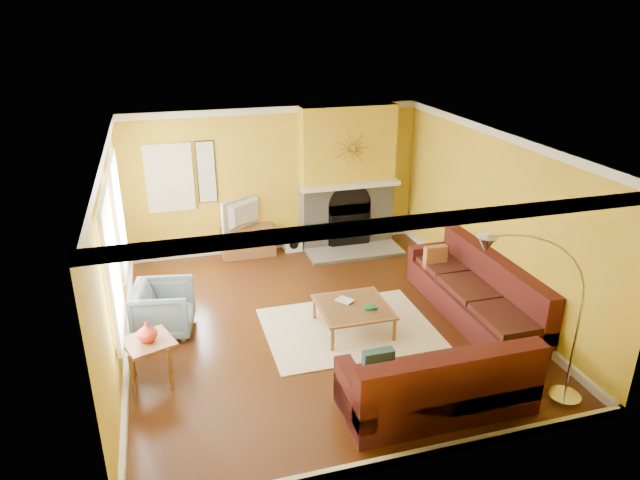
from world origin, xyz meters
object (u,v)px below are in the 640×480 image
object	(u,v)px
coffee_table	(353,318)
media_console	(248,242)
armchair	(164,309)
side_table	(151,362)
arc_lamp	(533,325)
sectional_sofa	(420,311)

from	to	relation	value
coffee_table	media_console	size ratio (longest dim) A/B	1.02
coffee_table	armchair	world-z (taller)	armchair
side_table	arc_lamp	distance (m)	4.51
arc_lamp	armchair	bearing A→B (deg)	143.34
armchair	arc_lamp	distance (m)	4.91
sectional_sofa	media_console	distance (m)	4.03
sectional_sofa	armchair	world-z (taller)	sectional_sofa
armchair	arc_lamp	size ratio (longest dim) A/B	0.37
coffee_table	armchair	bearing A→B (deg)	164.93
armchair	coffee_table	bearing A→B (deg)	-94.25
armchair	sectional_sofa	bearing A→B (deg)	-98.62
armchair	arc_lamp	xyz separation A→B (m)	(3.90, -2.90, 0.74)
media_console	armchair	world-z (taller)	armchair
sectional_sofa	armchair	distance (m)	3.61
coffee_table	side_table	distance (m)	2.85
sectional_sofa	side_table	xyz separation A→B (m)	(-3.60, 0.00, -0.15)
coffee_table	arc_lamp	xyz separation A→B (m)	(1.30, -2.20, 0.91)
media_console	coffee_table	bearing A→B (deg)	-72.12
media_console	arc_lamp	xyz separation A→B (m)	(2.30, -5.30, 0.84)
sectional_sofa	media_console	size ratio (longest dim) A/B	3.77
side_table	armchair	bearing A→B (deg)	80.54
side_table	arc_lamp	size ratio (longest dim) A/B	0.27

